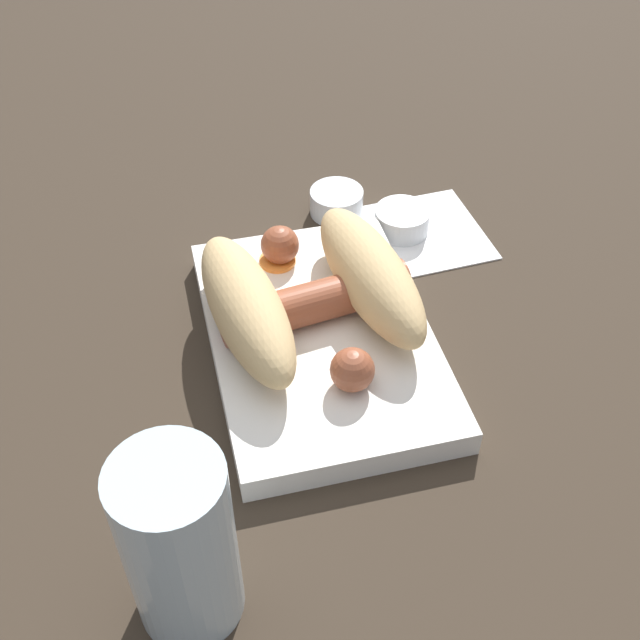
# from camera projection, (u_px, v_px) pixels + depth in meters

# --- Properties ---
(ground_plane) EXTENTS (3.00, 3.00, 0.00)m
(ground_plane) POSITION_uv_depth(u_px,v_px,m) (320.00, 349.00, 0.64)
(ground_plane) COLOR #33281E
(food_tray) EXTENTS (0.25, 0.17, 0.02)m
(food_tray) POSITION_uv_depth(u_px,v_px,m) (320.00, 339.00, 0.64)
(food_tray) COLOR silver
(food_tray) RESTS_ON ground_plane
(bread_roll) EXTENTS (0.19, 0.18, 0.06)m
(bread_roll) POSITION_uv_depth(u_px,v_px,m) (310.00, 290.00, 0.62)
(bread_roll) COLOR tan
(bread_roll) RESTS_ON food_tray
(sausage) EXTENTS (0.18, 0.16, 0.03)m
(sausage) POSITION_uv_depth(u_px,v_px,m) (313.00, 302.00, 0.63)
(sausage) COLOR brown
(sausage) RESTS_ON food_tray
(pickled_veggies) EXTENTS (0.08, 0.08, 0.00)m
(pickled_veggies) POSITION_uv_depth(u_px,v_px,m) (253.00, 287.00, 0.66)
(pickled_veggies) COLOR orange
(pickled_veggies) RESTS_ON food_tray
(napkin) EXTENTS (0.12, 0.12, 0.00)m
(napkin) POSITION_uv_depth(u_px,v_px,m) (422.00, 233.00, 0.75)
(napkin) COLOR white
(napkin) RESTS_ON ground_plane
(condiment_cup_near) EXTENTS (0.05, 0.05, 0.02)m
(condiment_cup_near) POSITION_uv_depth(u_px,v_px,m) (402.00, 222.00, 0.74)
(condiment_cup_near) COLOR silver
(condiment_cup_near) RESTS_ON ground_plane
(condiment_cup_far) EXTENTS (0.05, 0.05, 0.02)m
(condiment_cup_far) POSITION_uv_depth(u_px,v_px,m) (336.00, 203.00, 0.77)
(condiment_cup_far) COLOR silver
(condiment_cup_far) RESTS_ON ground_plane
(drink_glass) EXTENTS (0.06, 0.06, 0.13)m
(drink_glass) POSITION_uv_depth(u_px,v_px,m) (180.00, 545.00, 0.44)
(drink_glass) COLOR silver
(drink_glass) RESTS_ON ground_plane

